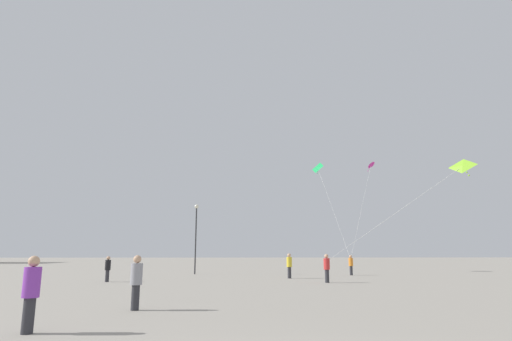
{
  "coord_description": "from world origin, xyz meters",
  "views": [
    {
      "loc": [
        -1.03,
        -5.73,
        1.85
      ],
      "look_at": [
        0.0,
        17.93,
        6.55
      ],
      "focal_mm": 29.02,
      "sensor_mm": 36.0,
      "label": 1
    }
  ],
  "objects_px": {
    "person_in_grey": "(136,280)",
    "lamppost_east": "(196,228)",
    "person_in_black": "(108,268)",
    "kite_lime_delta": "(460,168)",
    "person_in_red": "(327,267)",
    "kite_magenta_diamond": "(371,166)",
    "person_in_yellow": "(289,265)",
    "person_in_orange": "(351,264)",
    "person_in_purple": "(31,290)",
    "kite_emerald_delta": "(318,169)"
  },
  "relations": [
    {
      "from": "person_in_yellow",
      "to": "person_in_grey",
      "type": "bearing_deg",
      "value": 121.18
    },
    {
      "from": "person_in_yellow",
      "to": "kite_magenta_diamond",
      "type": "bearing_deg",
      "value": -76.62
    },
    {
      "from": "kite_magenta_diamond",
      "to": "person_in_black",
      "type": "bearing_deg",
      "value": -146.17
    },
    {
      "from": "person_in_orange",
      "to": "lamppost_east",
      "type": "xyz_separation_m",
      "value": [
        -13.12,
        2.31,
        3.06
      ]
    },
    {
      "from": "person_in_grey",
      "to": "kite_lime_delta",
      "type": "bearing_deg",
      "value": -176.5
    },
    {
      "from": "person_in_red",
      "to": "kite_emerald_delta",
      "type": "bearing_deg",
      "value": 144.38
    },
    {
      "from": "person_in_purple",
      "to": "person_in_grey",
      "type": "distance_m",
      "value": 4.19
    },
    {
      "from": "person_in_red",
      "to": "lamppost_east",
      "type": "distance_m",
      "value": 14.52
    },
    {
      "from": "person_in_orange",
      "to": "kite_lime_delta",
      "type": "distance_m",
      "value": 13.12
    },
    {
      "from": "person_in_grey",
      "to": "person_in_yellow",
      "type": "bearing_deg",
      "value": -139.46
    },
    {
      "from": "person_in_black",
      "to": "kite_emerald_delta",
      "type": "relative_size",
      "value": 0.17
    },
    {
      "from": "person_in_grey",
      "to": "person_in_red",
      "type": "xyz_separation_m",
      "value": [
        8.93,
        12.12,
        -0.01
      ]
    },
    {
      "from": "person_in_yellow",
      "to": "lamppost_east",
      "type": "bearing_deg",
      "value": 14.49
    },
    {
      "from": "person_in_red",
      "to": "kite_magenta_diamond",
      "type": "bearing_deg",
      "value": 126.59
    },
    {
      "from": "person_in_grey",
      "to": "lamppost_east",
      "type": "height_order",
      "value": "lamppost_east"
    },
    {
      "from": "person_in_purple",
      "to": "person_in_orange",
      "type": "bearing_deg",
      "value": -71.7
    },
    {
      "from": "person_in_red",
      "to": "kite_lime_delta",
      "type": "relative_size",
      "value": 0.21
    },
    {
      "from": "person_in_orange",
      "to": "person_in_grey",
      "type": "bearing_deg",
      "value": 13.42
    },
    {
      "from": "person_in_black",
      "to": "kite_lime_delta",
      "type": "relative_size",
      "value": 0.19
    },
    {
      "from": "person_in_red",
      "to": "lamppost_east",
      "type": "bearing_deg",
      "value": -164.88
    },
    {
      "from": "person_in_purple",
      "to": "kite_lime_delta",
      "type": "bearing_deg",
      "value": -94.99
    },
    {
      "from": "kite_lime_delta",
      "to": "person_in_red",
      "type": "bearing_deg",
      "value": 161.08
    },
    {
      "from": "person_in_purple",
      "to": "person_in_red",
      "type": "height_order",
      "value": "person_in_purple"
    },
    {
      "from": "person_in_red",
      "to": "kite_magenta_diamond",
      "type": "height_order",
      "value": "kite_magenta_diamond"
    },
    {
      "from": "person_in_red",
      "to": "person_in_black",
      "type": "height_order",
      "value": "person_in_red"
    },
    {
      "from": "person_in_black",
      "to": "kite_lime_delta",
      "type": "xyz_separation_m",
      "value": [
        21.63,
        -3.95,
        5.91
      ]
    },
    {
      "from": "person_in_purple",
      "to": "kite_lime_delta",
      "type": "relative_size",
      "value": 0.21
    },
    {
      "from": "person_in_yellow",
      "to": "person_in_purple",
      "type": "bearing_deg",
      "value": 121.51
    },
    {
      "from": "person_in_yellow",
      "to": "person_in_orange",
      "type": "bearing_deg",
      "value": -90.46
    },
    {
      "from": "person_in_purple",
      "to": "person_in_red",
      "type": "bearing_deg",
      "value": -74.55
    },
    {
      "from": "person_in_grey",
      "to": "lamppost_east",
      "type": "bearing_deg",
      "value": -115.3
    },
    {
      "from": "person_in_purple",
      "to": "kite_magenta_diamond",
      "type": "relative_size",
      "value": 0.17
    },
    {
      "from": "person_in_orange",
      "to": "person_in_grey",
      "type": "height_order",
      "value": "person_in_grey"
    },
    {
      "from": "person_in_red",
      "to": "person_in_purple",
      "type": "bearing_deg",
      "value": -58.95
    },
    {
      "from": "kite_lime_delta",
      "to": "lamppost_east",
      "type": "xyz_separation_m",
      "value": [
        -16.99,
        13.36,
        -2.84
      ]
    },
    {
      "from": "person_in_purple",
      "to": "lamppost_east",
      "type": "distance_m",
      "value": 26.94
    },
    {
      "from": "person_in_orange",
      "to": "kite_magenta_diamond",
      "type": "height_order",
      "value": "kite_magenta_diamond"
    },
    {
      "from": "person_in_orange",
      "to": "person_in_grey",
      "type": "xyz_separation_m",
      "value": [
        -12.74,
        -20.55,
        0.07
      ]
    },
    {
      "from": "person_in_yellow",
      "to": "lamppost_east",
      "type": "height_order",
      "value": "lamppost_east"
    },
    {
      "from": "person_in_orange",
      "to": "kite_emerald_delta",
      "type": "height_order",
      "value": "kite_emerald_delta"
    },
    {
      "from": "person_in_grey",
      "to": "person_in_black",
      "type": "distance_m",
      "value": 14.34
    },
    {
      "from": "person_in_purple",
      "to": "person_in_yellow",
      "type": "relative_size",
      "value": 0.99
    },
    {
      "from": "person_in_orange",
      "to": "lamppost_east",
      "type": "height_order",
      "value": "lamppost_east"
    },
    {
      "from": "person_in_purple",
      "to": "kite_magenta_diamond",
      "type": "xyz_separation_m",
      "value": [
        19.04,
        32.43,
        9.95
      ]
    },
    {
      "from": "kite_magenta_diamond",
      "to": "kite_lime_delta",
      "type": "relative_size",
      "value": 1.21
    },
    {
      "from": "person_in_yellow",
      "to": "kite_emerald_delta",
      "type": "height_order",
      "value": "kite_emerald_delta"
    },
    {
      "from": "kite_emerald_delta",
      "to": "kite_lime_delta",
      "type": "distance_m",
      "value": 18.98
    },
    {
      "from": "kite_emerald_delta",
      "to": "kite_magenta_diamond",
      "type": "bearing_deg",
      "value": 10.41
    },
    {
      "from": "kite_lime_delta",
      "to": "lamppost_east",
      "type": "bearing_deg",
      "value": 141.81
    },
    {
      "from": "kite_lime_delta",
      "to": "person_in_yellow",
      "type": "bearing_deg",
      "value": 143.23
    }
  ]
}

